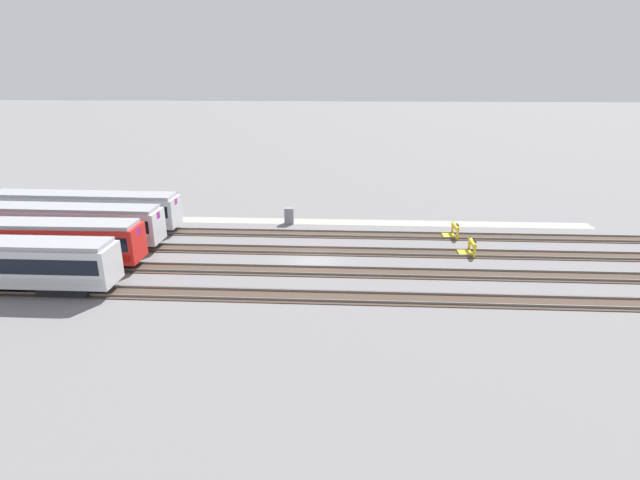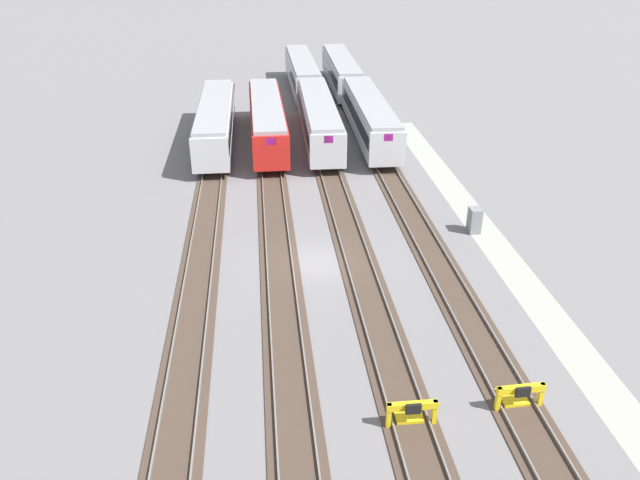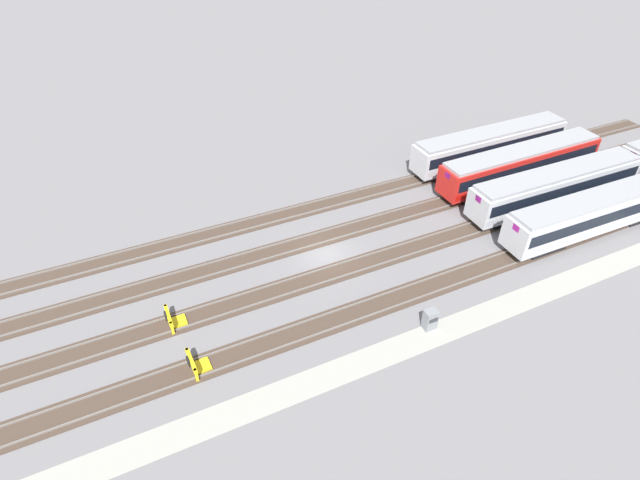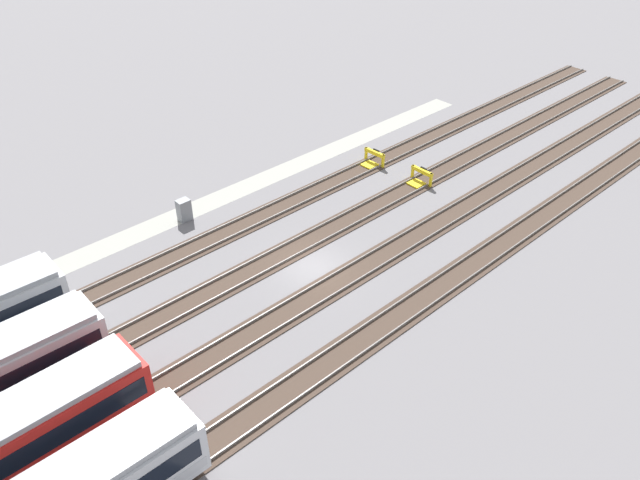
# 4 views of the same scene
# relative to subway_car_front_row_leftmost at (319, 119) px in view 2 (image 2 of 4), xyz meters

# --- Properties ---
(ground_plane) EXTENTS (400.00, 400.00, 0.00)m
(ground_plane) POSITION_rel_subway_car_front_row_leftmost_xyz_m (-22.22, 2.22, -2.04)
(ground_plane) COLOR slate
(service_walkway) EXTENTS (54.00, 2.00, 0.01)m
(service_walkway) POSITION_rel_subway_car_front_row_leftmost_xyz_m (-22.22, -8.62, -2.04)
(service_walkway) COLOR #9E9E93
(service_walkway) RESTS_ON ground
(rail_track_nearest) EXTENTS (90.00, 2.23, 0.21)m
(rail_track_nearest) POSITION_rel_subway_car_front_row_leftmost_xyz_m (-22.22, -4.56, -2.00)
(rail_track_nearest) COLOR #47382D
(rail_track_nearest) RESTS_ON ground
(rail_track_near_inner) EXTENTS (90.00, 2.24, 0.21)m
(rail_track_near_inner) POSITION_rel_subway_car_front_row_leftmost_xyz_m (-22.22, -0.04, -2.00)
(rail_track_near_inner) COLOR #47382D
(rail_track_near_inner) RESTS_ON ground
(rail_track_middle) EXTENTS (90.00, 2.24, 0.21)m
(rail_track_middle) POSITION_rel_subway_car_front_row_leftmost_xyz_m (-22.22, 4.48, -2.00)
(rail_track_middle) COLOR #47382D
(rail_track_middle) RESTS_ON ground
(rail_track_far_inner) EXTENTS (90.00, 2.23, 0.21)m
(rail_track_far_inner) POSITION_rel_subway_car_front_row_leftmost_xyz_m (-22.22, 8.99, -2.00)
(rail_track_far_inner) COLOR #47382D
(rail_track_far_inner) RESTS_ON ground
(subway_car_front_row_leftmost) EXTENTS (18.05, 3.14, 3.70)m
(subway_car_front_row_leftmost) POSITION_rel_subway_car_front_row_leftmost_xyz_m (0.00, 0.00, 0.00)
(subway_car_front_row_leftmost) COLOR silver
(subway_car_front_row_leftmost) RESTS_ON ground
(subway_car_front_row_left_inner) EXTENTS (18.02, 2.96, 3.70)m
(subway_car_front_row_left_inner) POSITION_rel_subway_car_front_row_leftmost_xyz_m (18.62, 0.01, 0.00)
(subway_car_front_row_left_inner) COLOR silver
(subway_car_front_row_left_inner) RESTS_ON ground
(subway_car_front_row_centre) EXTENTS (18.01, 2.89, 3.70)m
(subway_car_front_row_centre) POSITION_rel_subway_car_front_row_leftmost_xyz_m (0.00, 8.98, 0.00)
(subway_car_front_row_centre) COLOR silver
(subway_car_front_row_centre) RESTS_ON ground
(subway_car_front_row_right_inner) EXTENTS (18.04, 3.11, 3.70)m
(subway_car_front_row_right_inner) POSITION_rel_subway_car_front_row_leftmost_xyz_m (18.68, -4.52, 0.00)
(subway_car_front_row_right_inner) COLOR silver
(subway_car_front_row_right_inner) RESTS_ON ground
(subway_car_front_row_rightmost) EXTENTS (18.03, 3.02, 3.70)m
(subway_car_front_row_rightmost) POSITION_rel_subway_car_front_row_leftmost_xyz_m (-0.00, 4.53, 0.00)
(subway_car_front_row_rightmost) COLOR red
(subway_car_front_row_rightmost) RESTS_ON ground
(subway_car_back_row_leftmost) EXTENTS (18.05, 3.16, 3.70)m
(subway_car_back_row_leftmost) POSITION_rel_subway_car_front_row_leftmost_xyz_m (-0.00, -4.54, 0.00)
(subway_car_back_row_leftmost) COLOR silver
(subway_car_back_row_leftmost) RESTS_ON ground
(bumper_stop_nearest_track) EXTENTS (1.38, 2.01, 1.22)m
(bumper_stop_nearest_track) POSITION_rel_subway_car_front_row_leftmost_xyz_m (-34.73, -4.54, -1.53)
(bumper_stop_nearest_track) COLOR yellow
(bumper_stop_nearest_track) RESTS_ON ground
(bumper_stop_near_inner_track) EXTENTS (1.34, 2.00, 1.22)m
(bumper_stop_near_inner_track) POSITION_rel_subway_car_front_row_leftmost_xyz_m (-35.23, -0.04, -1.53)
(bumper_stop_near_inner_track) COLOR yellow
(bumper_stop_near_inner_track) RESTS_ON ground
(electrical_cabinet) EXTENTS (0.90, 0.73, 1.60)m
(electrical_cabinet) POSITION_rel_subway_car_front_row_leftmost_xyz_m (-19.17, -7.91, -1.24)
(electrical_cabinet) COLOR gray
(electrical_cabinet) RESTS_ON ground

